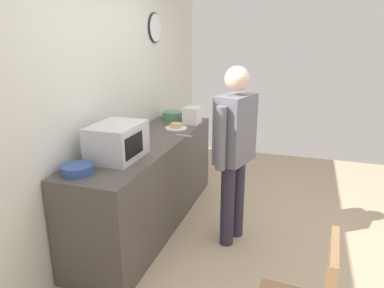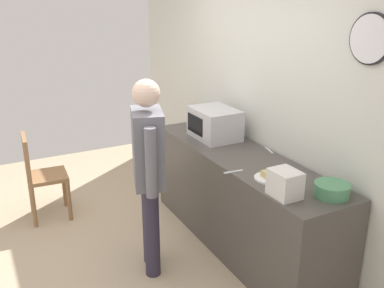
{
  "view_description": "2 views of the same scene",
  "coord_description": "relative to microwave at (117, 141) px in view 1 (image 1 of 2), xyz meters",
  "views": [
    {
      "loc": [
        -2.87,
        -0.27,
        1.95
      ],
      "look_at": [
        0.12,
        0.71,
        0.98
      ],
      "focal_mm": 33.27,
      "sensor_mm": 36.0,
      "label": 1
    },
    {
      "loc": [
        3.28,
        -0.88,
        2.32
      ],
      "look_at": [
        0.16,
        0.75,
        1.08
      ],
      "focal_mm": 40.56,
      "sensor_mm": 36.0,
      "label": 2
    }
  ],
  "objects": [
    {
      "name": "toaster",
      "position": [
        1.38,
        -0.23,
        -0.05
      ],
      "size": [
        0.22,
        0.18,
        0.2
      ],
      "primitive_type": "cube",
      "color": "silver",
      "rests_on": "kitchen_counter"
    },
    {
      "name": "person_standing",
      "position": [
        0.51,
        -0.92,
        -0.09
      ],
      "size": [
        0.57,
        0.35,
        1.69
      ],
      "color": "#2E293D",
      "rests_on": "ground_plane"
    },
    {
      "name": "cereal_bowl",
      "position": [
        1.53,
        0.08,
        -0.1
      ],
      "size": [
        0.26,
        0.26,
        0.1
      ],
      "primitive_type": "cylinder",
      "color": "#4C8E60",
      "rests_on": "kitchen_counter"
    },
    {
      "name": "salad_bowl",
      "position": [
        -0.42,
        0.12,
        -0.12
      ],
      "size": [
        0.25,
        0.25,
        0.07
      ],
      "primitive_type": "cylinder",
      "color": "#33519E",
      "rests_on": "kitchen_counter"
    },
    {
      "name": "back_wall",
      "position": [
        0.3,
        0.35,
        0.23
      ],
      "size": [
        5.4,
        0.13,
        2.6
      ],
      "color": "silver",
      "rests_on": "ground_plane"
    },
    {
      "name": "fork_utensil",
      "position": [
        0.56,
        0.26,
        -0.15
      ],
      "size": [
        0.17,
        0.06,
        0.01
      ],
      "primitive_type": "cube",
      "rotation": [
        0.0,
        0.0,
        2.9
      ],
      "color": "silver",
      "rests_on": "kitchen_counter"
    },
    {
      "name": "sandwich_plate",
      "position": [
        1.09,
        -0.13,
        -0.13
      ],
      "size": [
        0.25,
        0.25,
        0.07
      ],
      "color": "white",
      "rests_on": "kitchen_counter"
    },
    {
      "name": "ground_plane",
      "position": [
        0.3,
        -1.25,
        -1.07
      ],
      "size": [
        6.0,
        6.0,
        0.0
      ],
      "primitive_type": "plane",
      "color": "tan"
    },
    {
      "name": "spoon_utensil",
      "position": [
        0.84,
        -0.31,
        -0.15
      ],
      "size": [
        0.04,
        0.17,
        0.01
      ],
      "primitive_type": "cube",
      "rotation": [
        0.0,
        0.0,
        1.46
      ],
      "color": "silver",
      "rests_on": "kitchen_counter"
    },
    {
      "name": "kitchen_counter",
      "position": [
        0.55,
        -0.03,
        -0.61
      ],
      "size": [
        2.35,
        0.62,
        0.92
      ],
      "primitive_type": "cube",
      "color": "#4C4742",
      "rests_on": "ground_plane"
    },
    {
      "name": "microwave",
      "position": [
        0.0,
        0.0,
        0.0
      ],
      "size": [
        0.5,
        0.39,
        0.3
      ],
      "color": "silver",
      "rests_on": "kitchen_counter"
    }
  ]
}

